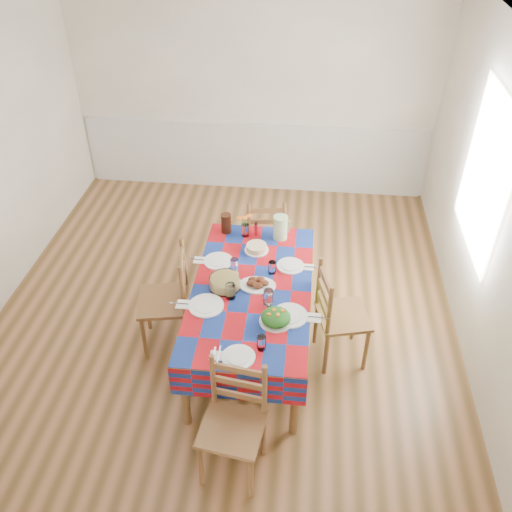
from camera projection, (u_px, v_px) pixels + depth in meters
The scene contains 23 objects.
room at pixel (220, 194), 4.63m from camera, with size 4.58×5.08×2.78m.
wainscot at pixel (253, 155), 7.12m from camera, with size 4.41×0.06×0.92m.
window_right at pixel (485, 175), 4.58m from camera, with size 1.40×1.40×0.00m, color white.
dining_table at pixel (252, 295), 4.64m from camera, with size 1.01×1.88×0.73m.
setting_near_head at pixel (246, 352), 3.98m from camera, with size 0.41×0.27×0.12m.
setting_left_near at pixel (214, 300), 4.42m from camera, with size 0.53×0.31×0.14m.
setting_left_far at pixel (223, 262), 4.83m from camera, with size 0.48×0.29×0.13m.
setting_right_near at pixel (283, 309), 4.34m from camera, with size 0.55×0.32×0.14m.
setting_right_far at pixel (285, 266), 4.78m from camera, with size 0.46×0.27×0.12m.
meat_platter at pixel (257, 284), 4.60m from camera, with size 0.32×0.23×0.06m.
salad_platter at pixel (276, 318), 4.24m from camera, with size 0.26×0.26×0.11m.
pasta_bowl at pixel (225, 282), 4.58m from camera, with size 0.27×0.27×0.10m.
cake at pixel (257, 248), 5.00m from camera, with size 0.22×0.22×0.06m.
serving_utensils at pixel (267, 296), 4.51m from camera, with size 0.13×0.29×0.01m.
flower_vase at pixel (245, 227), 5.15m from camera, with size 0.15×0.12×0.24m.
hot_sauce at pixel (256, 228), 5.18m from camera, with size 0.03×0.03×0.14m, color red.
green_pitcher at pixel (280, 227), 5.11m from camera, with size 0.14×0.14×0.24m, color #B9E19F.
tea_pitcher at pixel (226, 223), 5.20m from camera, with size 0.10×0.10×0.20m, color black.
name_card at pixel (235, 370), 3.86m from camera, with size 0.07×0.02×0.02m, color white.
chair_near at pixel (234, 424), 3.80m from camera, with size 0.49×0.47×0.98m.
chair_far at pixel (265, 235), 5.69m from camera, with size 0.46×0.45×0.93m.
chair_left at pixel (169, 300), 4.80m from camera, with size 0.52×0.53×1.04m.
chair_right at pixel (338, 316), 4.66m from camera, with size 0.51×0.53×0.99m.
Camera 1 is at (0.74, -3.96, 3.72)m, focal length 38.00 mm.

